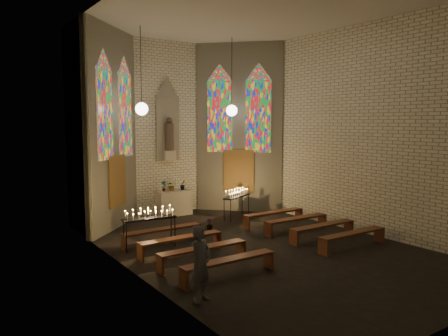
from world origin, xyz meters
The scene contains 18 objects.
floor centered at (0.00, 0.00, 0.00)m, with size 12.00×12.00×0.00m, color black.
room centered at (0.00, 3.37, 3.72)m, with size 8.22×12.43×7.00m.
altar centered at (0.00, 5.45, 0.50)m, with size 1.40×0.60×1.00m, color beige.
flower_vase_left centered at (-0.41, 5.51, 1.22)m, with size 0.23×0.16×0.44m, color #4C723F.
flower_vase_center centered at (-0.08, 5.47, 1.22)m, with size 0.39×0.34×0.44m, color #4C723F.
flower_vase_right centered at (0.39, 5.41, 1.21)m, with size 0.23×0.19×0.42m, color #4C723F.
aisle_flower_pot centered at (-0.10, 2.60, 0.20)m, with size 0.22×0.22×0.40m, color #4C723F.
votive_stand_left centered at (-2.78, 1.68, 1.00)m, with size 1.62×0.51×1.17m.
votive_stand_right centered at (1.74, 3.53, 0.95)m, with size 1.52×0.96×1.11m.
pew_left_0 centered at (-2.25, 1.91, 0.40)m, with size 2.56×0.37×0.49m.
pew_right_0 centered at (2.25, 1.91, 0.40)m, with size 2.56×0.37×0.49m.
pew_left_1 centered at (-2.25, 0.71, 0.40)m, with size 2.56×0.37×0.49m.
pew_right_1 centered at (2.25, 0.71, 0.40)m, with size 2.56×0.37×0.49m.
pew_left_2 centered at (-2.25, -0.49, 0.40)m, with size 2.56×0.37×0.49m.
pew_right_2 centered at (2.25, -0.49, 0.40)m, with size 2.56×0.37×0.49m.
pew_left_3 centered at (-2.25, -1.69, 0.40)m, with size 2.56×0.37×0.49m.
pew_right_3 centered at (2.25, -1.69, 0.40)m, with size 2.56×0.37×0.49m.
visitor centered at (-3.50, -2.45, 0.81)m, with size 0.59×0.39×1.61m, color #4A4B54.
Camera 1 is at (-8.06, -10.04, 3.76)m, focal length 35.00 mm.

